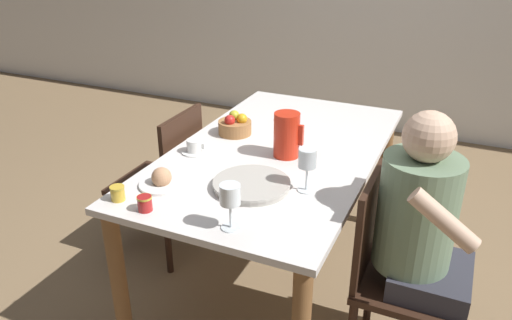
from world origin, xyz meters
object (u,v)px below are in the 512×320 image
at_px(teacup_near_person, 195,147).
at_px(jam_jar_amber, 145,203).
at_px(wine_glass_juice, 230,197).
at_px(bread_plate, 162,180).
at_px(chair_opposite, 166,179).
at_px(fruit_bowl, 235,126).
at_px(serving_tray, 252,185).
at_px(jam_jar_red, 118,193).
at_px(chair_person_side, 394,271).
at_px(wine_glass_water, 307,160).
at_px(person_seated, 423,231).
at_px(red_pitcher, 287,135).

relative_size(teacup_near_person, jam_jar_amber, 2.20).
distance_m(wine_glass_juice, bread_plate, 0.46).
bearing_deg(teacup_near_person, chair_opposite, 151.19).
bearing_deg(fruit_bowl, bread_plate, -92.19).
bearing_deg(chair_opposite, serving_tray, -118.62).
xyz_separation_m(teacup_near_person, jam_jar_red, (-0.04, -0.52, 0.01)).
height_order(serving_tray, jam_jar_amber, jam_jar_amber).
bearing_deg(chair_person_side, teacup_near_person, -97.48).
bearing_deg(bread_plate, wine_glass_juice, -22.73).
relative_size(wine_glass_water, teacup_near_person, 1.41).
bearing_deg(chair_person_side, person_seated, 86.56).
bearing_deg(red_pitcher, jam_jar_amber, -114.46).
xyz_separation_m(chair_person_side, bread_plate, (-0.96, -0.22, 0.32)).
bearing_deg(wine_glass_juice, jam_jar_amber, -176.19).
relative_size(wine_glass_juice, fruit_bowl, 1.03).
distance_m(jam_jar_amber, fruit_bowl, 0.84).
bearing_deg(person_seated, red_pitcher, -112.40).
xyz_separation_m(chair_person_side, red_pitcher, (-0.59, 0.27, 0.40)).
bearing_deg(chair_person_side, wine_glass_juice, -54.43).
bearing_deg(bread_plate, jam_jar_red, -117.55).
bearing_deg(chair_opposite, red_pitcher, -92.31).
distance_m(chair_person_side, jam_jar_amber, 1.05).
bearing_deg(person_seated, bread_plate, -78.38).
distance_m(wine_glass_water, jam_jar_red, 0.77).
bearing_deg(bread_plate, teacup_near_person, 97.58).
relative_size(chair_opposite, wine_glass_juice, 4.93).
bearing_deg(wine_glass_water, teacup_near_person, 166.76).
xyz_separation_m(chair_opposite, wine_glass_water, (0.92, -0.31, 0.43)).
height_order(red_pitcher, wine_glass_water, red_pitcher).
height_order(serving_tray, fruit_bowl, fruit_bowl).
bearing_deg(chair_opposite, person_seated, -102.39).
bearing_deg(person_seated, serving_tray, -83.44).
height_order(jam_jar_amber, fruit_bowl, fruit_bowl).
distance_m(bread_plate, jam_jar_red, 0.20).
bearing_deg(chair_person_side, bread_plate, -77.09).
height_order(person_seated, bread_plate, person_seated).
bearing_deg(chair_person_side, red_pitcher, -114.84).
bearing_deg(person_seated, jam_jar_amber, -67.46).
bearing_deg(jam_jar_red, serving_tray, 34.88).
height_order(chair_opposite, jam_jar_red, chair_opposite).
xyz_separation_m(person_seated, serving_tray, (-0.69, -0.08, 0.09)).
bearing_deg(fruit_bowl, teacup_near_person, -103.86).
bearing_deg(bread_plate, red_pitcher, 53.24).
height_order(wine_glass_water, teacup_near_person, wine_glass_water).
bearing_deg(teacup_near_person, chair_person_side, -7.48).
bearing_deg(jam_jar_amber, wine_glass_water, 38.23).
relative_size(teacup_near_person, bread_plate, 0.69).
relative_size(chair_person_side, serving_tray, 2.69).
relative_size(wine_glass_juice, bread_plate, 0.92).
distance_m(person_seated, red_pitcher, 0.75).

